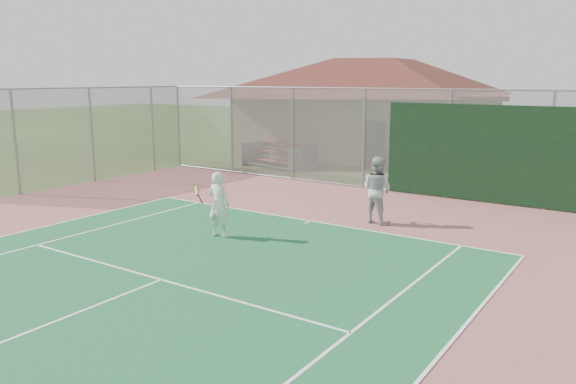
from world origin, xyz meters
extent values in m
cylinder|color=gray|center=(-10.00, 17.00, 1.75)|extent=(0.08, 0.08, 3.50)
cylinder|color=gray|center=(-7.00, 17.00, 1.75)|extent=(0.08, 0.08, 3.50)
cylinder|color=gray|center=(-4.00, 17.00, 1.75)|extent=(0.08, 0.08, 3.50)
cylinder|color=gray|center=(-1.00, 17.00, 1.75)|extent=(0.08, 0.08, 3.50)
cylinder|color=gray|center=(2.00, 17.00, 1.75)|extent=(0.08, 0.08, 3.50)
cylinder|color=gray|center=(5.00, 17.00, 1.75)|extent=(0.08, 0.08, 3.50)
cylinder|color=gray|center=(0.00, 17.00, 3.50)|extent=(20.00, 0.05, 0.05)
cylinder|color=gray|center=(0.00, 17.00, 0.05)|extent=(20.00, 0.05, 0.05)
cube|color=#999EA0|center=(0.00, 17.00, 1.75)|extent=(20.00, 0.02, 3.50)
cube|color=black|center=(5.00, 16.95, 1.55)|extent=(10.00, 0.04, 3.00)
cylinder|color=gray|center=(-10.00, 15.50, 1.75)|extent=(0.08, 0.08, 3.50)
cylinder|color=gray|center=(-10.00, 12.50, 1.75)|extent=(0.08, 0.08, 3.50)
cylinder|color=gray|center=(-10.00, 9.50, 1.75)|extent=(0.08, 0.08, 3.50)
cube|color=#999EA0|center=(-10.00, 12.50, 1.75)|extent=(0.02, 9.00, 3.50)
cube|color=tan|center=(-4.52, 25.11, 1.49)|extent=(13.52, 10.60, 2.99)
cube|color=brown|center=(-4.52, 25.11, 3.04)|extent=(14.12, 11.21, 0.18)
pyramid|color=brown|center=(-4.52, 25.11, 4.78)|extent=(14.87, 11.66, 1.79)
cube|color=black|center=(-2.53, 21.10, 1.05)|extent=(0.90, 0.06, 2.09)
cube|color=#993523|center=(-6.31, 18.87, 0.32)|extent=(2.76, 0.86, 0.05)
cube|color=#B2B5BA|center=(-6.31, 18.64, 0.14)|extent=(2.76, 0.83, 0.04)
cube|color=#993523|center=(-6.31, 19.38, 0.65)|extent=(2.76, 0.86, 0.05)
cube|color=#B2B5BA|center=(-6.31, 19.15, 0.46)|extent=(2.76, 0.83, 0.04)
cube|color=#993523|center=(-6.31, 19.89, 0.97)|extent=(2.76, 0.86, 0.05)
cube|color=#B2B5BA|center=(-6.31, 19.65, 0.79)|extent=(2.76, 0.83, 0.04)
cube|color=#B2B5BA|center=(-7.60, 19.38, 0.51)|extent=(0.42, 1.64, 1.02)
cube|color=#B2B5BA|center=(-5.01, 19.38, 0.51)|extent=(0.42, 1.64, 1.02)
imported|color=white|center=(-1.06, 9.34, 0.81)|extent=(0.62, 0.44, 1.62)
imported|color=#A9ACAE|center=(1.52, 12.78, 0.89)|extent=(0.98, 0.83, 1.79)
camera|label=1|loc=(7.78, -0.74, 3.84)|focal=35.00mm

